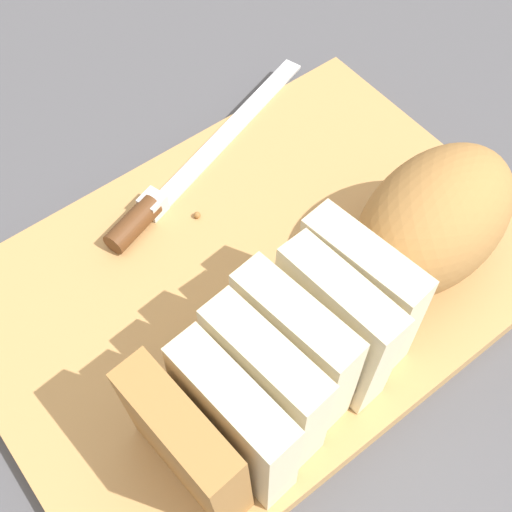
% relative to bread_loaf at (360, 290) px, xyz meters
% --- Properties ---
extents(ground_plane, '(3.00, 3.00, 0.00)m').
position_rel_bread_loaf_xyz_m(ground_plane, '(0.03, -0.08, -0.07)').
color(ground_plane, '#4C4C51').
extents(cutting_board, '(0.47, 0.34, 0.02)m').
position_rel_bread_loaf_xyz_m(cutting_board, '(0.03, -0.08, -0.06)').
color(cutting_board, tan).
rests_on(cutting_board, ground_plane).
extents(bread_loaf, '(0.35, 0.13, 0.11)m').
position_rel_bread_loaf_xyz_m(bread_loaf, '(0.00, 0.00, 0.00)').
color(bread_loaf, '#A8753D').
rests_on(bread_loaf, cutting_board).
extents(bread_knife, '(0.27, 0.09, 0.02)m').
position_rel_bread_loaf_xyz_m(bread_knife, '(0.04, -0.20, -0.04)').
color(bread_knife, silver).
rests_on(bread_knife, cutting_board).
extents(crumb_near_knife, '(0.01, 0.01, 0.01)m').
position_rel_bread_loaf_xyz_m(crumb_near_knife, '(0.03, -0.16, -0.05)').
color(crumb_near_knife, '#996633').
rests_on(crumb_near_knife, cutting_board).
extents(crumb_near_loaf, '(0.01, 0.01, 0.01)m').
position_rel_bread_loaf_xyz_m(crumb_near_loaf, '(-0.00, -0.01, -0.05)').
color(crumb_near_loaf, '#996633').
rests_on(crumb_near_loaf, cutting_board).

